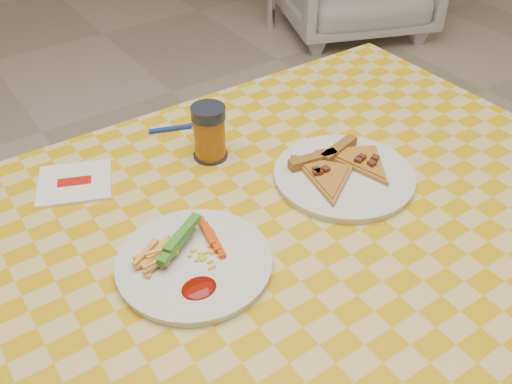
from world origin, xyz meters
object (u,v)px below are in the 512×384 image
table (273,249)px  plate_right (344,177)px  plate_left (194,264)px  drink_glass (209,133)px

table → plate_right: (0.17, 0.02, 0.08)m
table → plate_left: (-0.17, -0.02, 0.08)m
drink_glass → plate_right: bearing=-51.3°
table → drink_glass: size_ratio=11.64×
table → plate_left: plate_left is taller
plate_right → plate_left: bearing=-173.6°
plate_left → drink_glass: size_ratio=2.17×
table → plate_left: 0.19m
table → plate_right: bearing=5.4°
plate_right → drink_glass: bearing=128.7°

